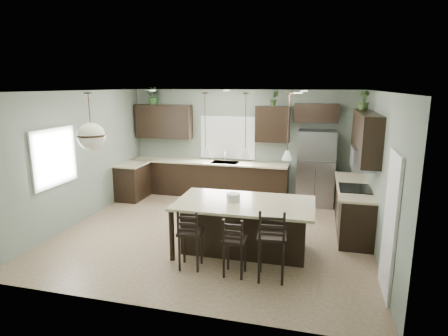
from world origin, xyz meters
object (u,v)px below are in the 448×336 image
at_px(refrigerator, 316,168).
at_px(plant_back_left, 154,96).
at_px(kitchen_island, 244,227).
at_px(bar_stool_center, 235,246).
at_px(serving_dish, 233,197).
at_px(bar_stool_left, 190,238).
at_px(bar_stool_right, 272,244).

distance_m(refrigerator, plant_back_left, 4.63).
bearing_deg(kitchen_island, bar_stool_center, -89.30).
bearing_deg(bar_stool_center, plant_back_left, 127.36).
height_order(refrigerator, kitchen_island, refrigerator).
bearing_deg(serving_dish, refrigerator, 66.80).
distance_m(kitchen_island, bar_stool_left, 1.08).
xyz_separation_m(kitchen_island, serving_dish, (-0.20, -0.00, 0.53)).
relative_size(bar_stool_left, bar_stool_center, 1.05).
bearing_deg(kitchen_island, plant_back_left, 132.90).
relative_size(kitchen_island, bar_stool_center, 2.48).
height_order(bar_stool_left, bar_stool_right, bar_stool_right).
bearing_deg(bar_stool_right, bar_stool_center, 176.66).
xyz_separation_m(serving_dish, bar_stool_center, (0.22, -0.86, -0.51)).
xyz_separation_m(refrigerator, bar_stool_left, (-1.87, -3.95, -0.42)).
height_order(refrigerator, bar_stool_right, refrigerator).
bearing_deg(plant_back_left, refrigerator, -1.87).
xyz_separation_m(serving_dish, plant_back_left, (-2.95, 3.29, 1.63)).
xyz_separation_m(serving_dish, bar_stool_left, (-0.52, -0.80, -0.49)).
bearing_deg(bar_stool_left, serving_dish, 51.51).
relative_size(kitchen_island, serving_dish, 9.95).
relative_size(bar_stool_center, bar_stool_right, 0.84).
distance_m(refrigerator, bar_stool_center, 4.18).
xyz_separation_m(serving_dish, bar_stool_right, (0.79, -0.84, -0.42)).
distance_m(kitchen_island, bar_stool_right, 1.03).
bearing_deg(bar_stool_right, kitchen_island, 119.90).
xyz_separation_m(bar_stool_left, plant_back_left, (-2.43, 4.09, 2.12)).
distance_m(kitchen_island, bar_stool_center, 0.86).
bearing_deg(refrigerator, bar_stool_left, -115.34).
xyz_separation_m(kitchen_island, bar_stool_left, (-0.72, -0.80, 0.04)).
bearing_deg(refrigerator, serving_dish, -113.20).
relative_size(refrigerator, bar_stool_left, 1.84).
distance_m(bar_stool_center, plant_back_left, 5.65).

